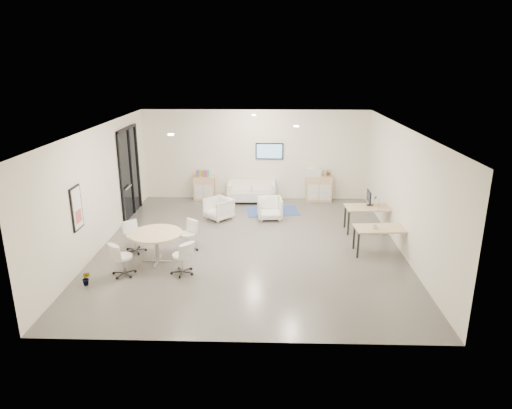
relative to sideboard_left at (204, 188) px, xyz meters
The scene contains 21 objects.
room_shell 4.81m from the sideboard_left, 66.63° to the right, with size 9.60×10.60×4.80m.
glass_door 2.96m from the sideboard_left, 139.92° to the right, with size 0.09×1.90×2.85m.
artwork 6.35m from the sideboard_left, 109.86° to the right, with size 0.05×0.54×1.04m.
wall_tv 2.71m from the sideboard_left, ahead, with size 0.98×0.06×0.58m.
ceiling_spots 4.71m from the sideboard_left, 64.43° to the right, with size 3.14×4.14×0.03m.
sideboard_left is the anchor object (origin of this frame).
sideboard_right 4.13m from the sideboard_left, ahead, with size 0.91×0.44×0.91m.
books 0.53m from the sideboard_left, behind, with size 0.44×0.14×0.22m.
printer 3.97m from the sideboard_left, ahead, with size 0.54×0.47×0.34m.
loveseat 1.73m from the sideboard_left, ahead, with size 1.70×0.89×0.63m.
blue_rug 2.80m from the sideboard_left, 27.52° to the right, with size 1.70×1.14×0.01m, color #2E458F.
armchair_left 2.27m from the sideboard_left, 70.55° to the right, with size 0.73×0.68×0.75m, color silver.
armchair_right 3.16m from the sideboard_left, 41.15° to the right, with size 0.75×0.70×0.77m, color silver.
desk_rear 6.17m from the sideboard_left, 30.32° to the right, with size 1.50×0.81×0.76m.
desk_front 7.08m from the sideboard_left, 41.93° to the right, with size 1.42×0.79×0.72m.
monitor 6.08m from the sideboard_left, 29.28° to the right, with size 0.20×0.50×0.44m.
round_table 5.45m from the sideboard_left, 94.45° to the right, with size 1.29×1.29×0.78m.
meeting_chairs 5.45m from the sideboard_left, 94.45° to the right, with size 2.29×2.29×0.82m.
plant_cabinet 4.50m from the sideboard_left, ahead, with size 0.24×0.26×0.21m, color #3F7F3F.
plant_floor 6.95m from the sideboard_left, 104.42° to the right, with size 0.19×0.34×0.15m, color #3F7F3F.
cup 7.00m from the sideboard_left, 43.53° to the right, with size 0.13×0.10×0.13m, color white.
Camera 1 is at (0.51, -11.55, 4.83)m, focal length 32.00 mm.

